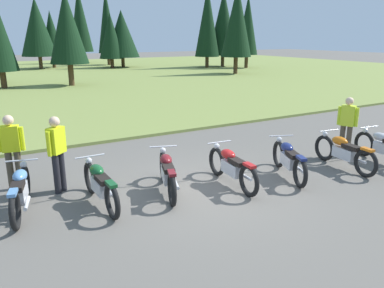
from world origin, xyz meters
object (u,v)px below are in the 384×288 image
(motorcycle_british_green, at_px, (100,184))
(motorcycle_orange, at_px, (344,152))
(rider_with_back_turned, at_px, (12,148))
(motorcycle_sky_blue, at_px, (20,191))
(motorcycle_navy, at_px, (289,159))
(rider_near_row_end, at_px, (347,123))
(motorcycle_maroon, at_px, (167,173))
(motorcycle_red, at_px, (232,167))
(rider_in_hivis_vest, at_px, (57,150))

(motorcycle_british_green, relative_size, motorcycle_orange, 1.00)
(motorcycle_british_green, xyz_separation_m, rider_with_back_turned, (-1.37, 1.74, 0.51))
(motorcycle_sky_blue, bearing_deg, motorcycle_navy, -11.12)
(rider_near_row_end, bearing_deg, motorcycle_maroon, 177.84)
(motorcycle_sky_blue, relative_size, motorcycle_maroon, 1.02)
(motorcycle_british_green, xyz_separation_m, motorcycle_navy, (4.39, -0.70, 0.00))
(motorcycle_red, bearing_deg, motorcycle_british_green, 171.11)
(motorcycle_sky_blue, distance_m, motorcycle_british_green, 1.48)
(motorcycle_navy, relative_size, rider_with_back_turned, 1.18)
(motorcycle_navy, xyz_separation_m, rider_with_back_turned, (-5.76, 2.44, 0.51))
(motorcycle_british_green, relative_size, rider_near_row_end, 1.26)
(motorcycle_navy, bearing_deg, motorcycle_orange, -9.06)
(motorcycle_sky_blue, bearing_deg, rider_in_hivis_vest, 37.53)
(motorcycle_red, bearing_deg, rider_in_hivis_vest, 155.74)
(motorcycle_sky_blue, height_order, rider_near_row_end, rider_near_row_end)
(motorcycle_navy, bearing_deg, motorcycle_maroon, 168.16)
(motorcycle_british_green, distance_m, rider_with_back_turned, 2.27)
(motorcycle_british_green, distance_m, rider_in_hivis_vest, 1.33)
(motorcycle_british_green, distance_m, motorcycle_red, 2.92)
(motorcycle_orange, height_order, rider_in_hivis_vest, rider_in_hivis_vest)
(motorcycle_red, bearing_deg, motorcycle_maroon, 165.53)
(motorcycle_sky_blue, xyz_separation_m, motorcycle_red, (4.29, -0.89, 0.00))
(motorcycle_sky_blue, height_order, motorcycle_maroon, same)
(rider_near_row_end, bearing_deg, rider_with_back_turned, 166.26)
(motorcycle_navy, xyz_separation_m, motorcycle_orange, (1.64, -0.26, 0.00))
(motorcycle_red, relative_size, motorcycle_orange, 1.00)
(motorcycle_navy, xyz_separation_m, rider_near_row_end, (2.54, 0.41, 0.51))
(motorcycle_red, bearing_deg, rider_near_row_end, 2.33)
(motorcycle_british_green, bearing_deg, rider_near_row_end, -2.38)
(motorcycle_maroon, distance_m, motorcycle_red, 1.48)
(rider_near_row_end, distance_m, rider_in_hivis_vest, 7.61)
(rider_in_hivis_vest, bearing_deg, motorcycle_red, -24.26)
(rider_with_back_turned, relative_size, rider_near_row_end, 1.00)
(motorcycle_red, relative_size, rider_with_back_turned, 1.26)
(motorcycle_navy, distance_m, rider_in_hivis_vest, 5.28)
(motorcycle_navy, bearing_deg, rider_near_row_end, 9.19)
(motorcycle_sky_blue, xyz_separation_m, rider_near_row_end, (8.33, -0.73, 0.51))
(motorcycle_maroon, xyz_separation_m, rider_in_hivis_vest, (-2.00, 1.18, 0.51))
(motorcycle_red, height_order, rider_with_back_turned, rider_with_back_turned)
(motorcycle_sky_blue, distance_m, motorcycle_red, 4.39)
(motorcycle_maroon, bearing_deg, motorcycle_british_green, 176.80)
(motorcycle_maroon, xyz_separation_m, motorcycle_orange, (4.58, -0.88, 0.00))
(motorcycle_orange, bearing_deg, motorcycle_sky_blue, 169.33)
(motorcycle_maroon, xyz_separation_m, motorcycle_red, (1.44, -0.37, 0.00))
(motorcycle_navy, bearing_deg, motorcycle_british_green, 170.97)
(motorcycle_maroon, height_order, rider_near_row_end, rider_near_row_end)
(motorcycle_navy, height_order, rider_in_hivis_vest, rider_in_hivis_vest)
(motorcycle_maroon, xyz_separation_m, motorcycle_navy, (2.94, -0.62, 0.00))
(motorcycle_maroon, xyz_separation_m, rider_near_row_end, (5.48, -0.21, 0.51))
(motorcycle_british_green, bearing_deg, motorcycle_sky_blue, 162.57)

